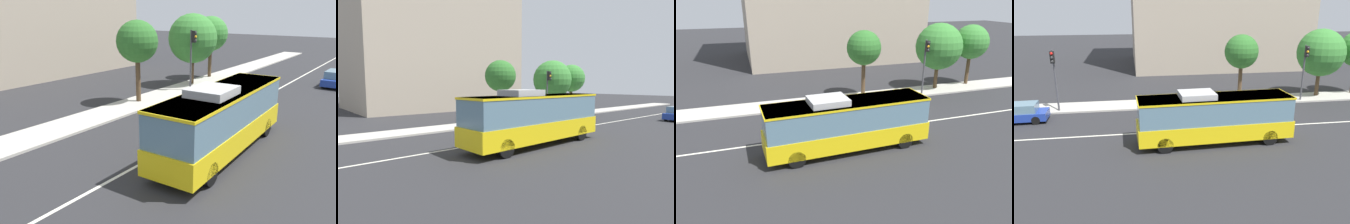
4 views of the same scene
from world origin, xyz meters
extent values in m
plane|color=#28282B|center=(0.00, 0.00, 0.00)|extent=(160.00, 160.00, 0.00)
cube|color=#B2ADA3|center=(0.00, 6.90, 0.07)|extent=(80.00, 2.87, 0.14)
cube|color=silver|center=(0.00, 0.00, 0.01)|extent=(76.00, 0.16, 0.01)
cube|color=yellow|center=(-3.64, -2.27, 0.98)|extent=(10.08, 2.83, 1.10)
cube|color=slate|center=(-3.64, -2.27, 2.31)|extent=(9.88, 2.75, 1.58)
cube|color=yellow|center=(-3.64, -2.27, 3.04)|extent=(9.98, 2.80, 0.12)
cube|color=#B2B2B2|center=(-4.84, -2.31, 3.28)|extent=(2.26, 1.87, 0.36)
cylinder|color=black|center=(-0.28, -1.06, 0.50)|extent=(1.01, 0.33, 1.00)
cylinder|color=black|center=(-0.21, -3.26, 0.50)|extent=(1.01, 0.33, 1.00)
cylinder|color=black|center=(-7.08, -1.29, 0.50)|extent=(1.01, 0.33, 1.00)
cylinder|color=black|center=(-7.00, -3.49, 0.50)|extent=(1.01, 0.33, 1.00)
cylinder|color=black|center=(14.87, -3.05, 0.32)|extent=(0.65, 0.24, 0.64)
cylinder|color=#47474C|center=(6.74, 6.00, 2.60)|extent=(0.16, 0.16, 5.20)
cube|color=black|center=(6.73, 5.72, 4.65)|extent=(0.33, 0.29, 0.96)
sphere|color=#2D2D2D|center=(6.73, 5.57, 4.97)|extent=(0.22, 0.22, 0.22)
sphere|color=#F9A514|center=(6.73, 5.57, 4.65)|extent=(0.22, 0.22, 0.22)
sphere|color=#2D2D2D|center=(6.73, 5.57, 4.33)|extent=(0.22, 0.22, 0.22)
cylinder|color=#4C3823|center=(1.15, 7.12, 1.72)|extent=(0.36, 0.36, 3.43)
sphere|color=#2D6B28|center=(1.15, 7.12, 4.58)|extent=(3.06, 3.06, 3.06)
cylinder|color=#4C3823|center=(13.10, 7.65, 1.61)|extent=(0.36, 0.36, 3.21)
sphere|color=#387F33|center=(13.10, 7.65, 4.50)|extent=(3.44, 3.44, 3.44)
cylinder|color=#4C3823|center=(9.04, 7.27, 1.31)|extent=(0.36, 0.36, 2.62)
sphere|color=#387F33|center=(9.04, 7.27, 4.29)|extent=(4.45, 4.45, 4.45)
cube|color=tan|center=(3.66, 28.12, 11.90)|extent=(23.71, 17.43, 23.80)
cube|color=slate|center=(15.52, 28.16, 2.11)|extent=(0.14, 15.61, 1.50)
cube|color=slate|center=(15.52, 28.16, 5.51)|extent=(0.14, 15.61, 1.50)
cube|color=slate|center=(15.52, 28.16, 8.91)|extent=(0.14, 15.61, 1.50)
cube|color=slate|center=(15.52, 28.16, 12.31)|extent=(0.14, 15.61, 1.50)
cube|color=slate|center=(15.52, 28.16, 15.71)|extent=(0.14, 15.61, 1.50)
cube|color=slate|center=(15.52, 28.16, 19.11)|extent=(0.14, 15.61, 1.50)
camera|label=1|loc=(-17.96, -9.30, 6.71)|focal=36.54mm
camera|label=2|loc=(-15.94, -14.20, 3.81)|focal=29.60mm
camera|label=3|loc=(-9.32, -18.58, 8.95)|focal=33.24mm
camera|label=4|loc=(-8.94, -22.32, 8.76)|focal=36.08mm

